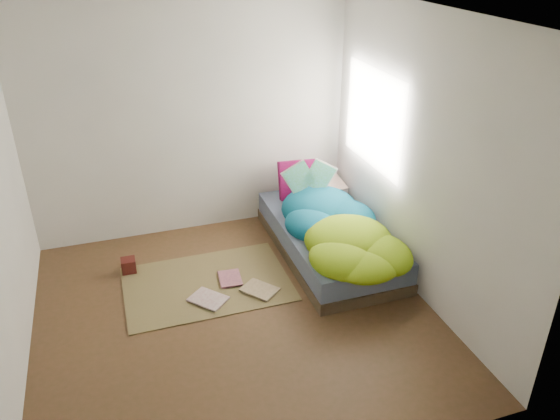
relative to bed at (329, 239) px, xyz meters
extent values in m
cube|color=#47341B|center=(-1.22, -0.72, -0.17)|extent=(3.50, 3.50, 0.00)
cube|color=silver|center=(-1.22, 1.03, 1.13)|extent=(3.50, 0.04, 2.60)
cube|color=silver|center=(-1.22, -2.47, 1.13)|extent=(3.50, 0.04, 2.60)
cube|color=silver|center=(0.53, -0.72, 1.13)|extent=(0.04, 3.50, 2.60)
cube|color=silver|center=(-1.22, -0.72, 2.43)|extent=(3.50, 3.50, 0.04)
cube|color=white|center=(0.52, 0.18, 1.23)|extent=(0.01, 1.00, 1.20)
cube|color=#3C2F20|center=(0.00, 0.00, -0.11)|extent=(1.00, 2.00, 0.12)
cube|color=#4B5B79|center=(0.00, 0.00, 0.06)|extent=(0.98, 1.96, 0.22)
cube|color=brown|center=(-1.37, -0.17, -0.16)|extent=(1.60, 1.10, 0.01)
cube|color=beige|center=(0.19, 0.76, 0.24)|extent=(0.59, 0.39, 0.13)
cube|color=#550531|center=(-0.08, 0.73, 0.39)|extent=(0.46, 0.19, 0.44)
cube|color=#3D0E0D|center=(-2.08, 0.29, -0.09)|extent=(0.14, 0.14, 0.14)
imported|color=beige|center=(-1.51, -0.53, -0.14)|extent=(0.41, 0.41, 0.03)
imported|color=#BE6D72|center=(-1.25, -0.18, -0.14)|extent=(0.24, 0.31, 0.03)
imported|color=tan|center=(-1.01, -0.54, -0.14)|extent=(0.39, 0.41, 0.02)
camera|label=1|loc=(-2.09, -4.62, 2.98)|focal=35.00mm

